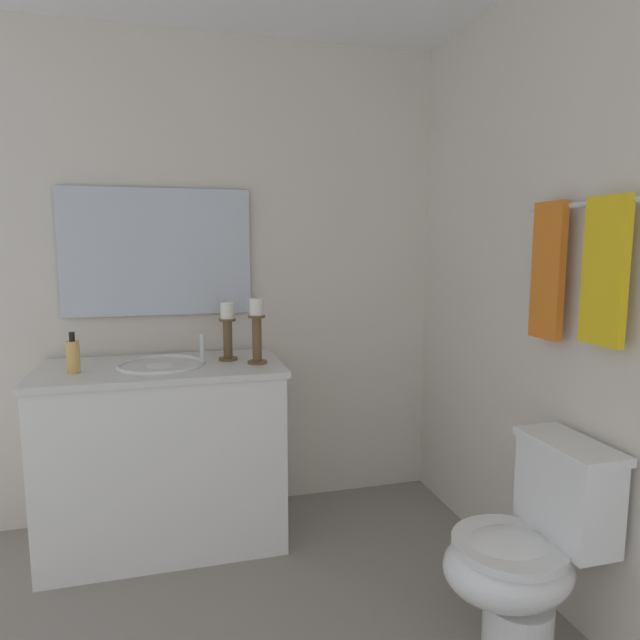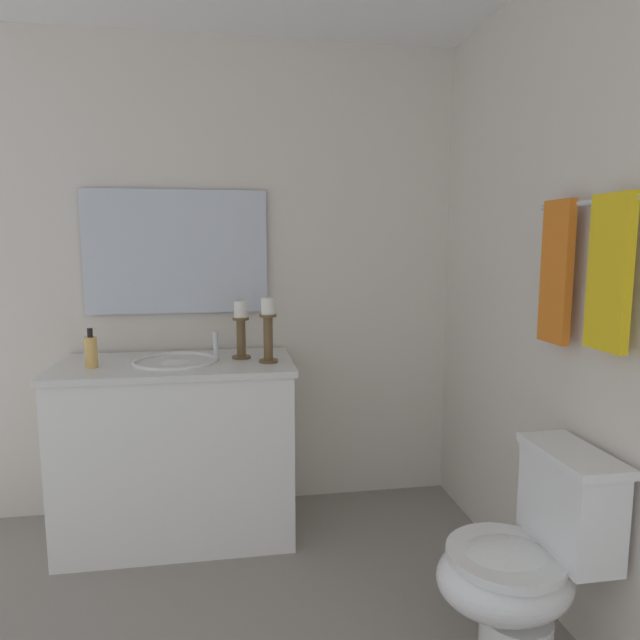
% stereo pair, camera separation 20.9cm
% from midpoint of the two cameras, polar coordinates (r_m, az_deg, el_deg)
% --- Properties ---
extents(wall_back, '(2.70, 0.04, 2.45)m').
position_cam_midpoint_polar(wall_back, '(2.11, 24.29, 1.79)').
color(wall_back, silver).
rests_on(wall_back, ground).
extents(wall_left, '(0.04, 2.92, 2.45)m').
position_cam_midpoint_polar(wall_left, '(2.97, -17.57, 3.71)').
color(wall_left, silver).
rests_on(wall_left, ground).
extents(vanity_cabinet, '(0.58, 1.11, 0.86)m').
position_cam_midpoint_polar(vanity_cabinet, '(2.82, -17.77, -13.02)').
color(vanity_cabinet, white).
rests_on(vanity_cabinet, ground).
extents(sink_basin, '(0.40, 0.40, 0.24)m').
position_cam_midpoint_polar(sink_basin, '(2.71, -18.10, -5.24)').
color(sink_basin, white).
rests_on(sink_basin, vanity_cabinet).
extents(mirror, '(0.02, 0.92, 0.63)m').
position_cam_midpoint_polar(mirror, '(2.92, -18.32, 6.60)').
color(mirror, silver).
extents(candle_holder_tall, '(0.09, 0.09, 0.31)m').
position_cam_midpoint_polar(candle_holder_tall, '(2.61, -8.78, -0.94)').
color(candle_holder_tall, brown).
rests_on(candle_holder_tall, vanity_cabinet).
extents(candle_holder_short, '(0.09, 0.09, 0.28)m').
position_cam_midpoint_polar(candle_holder_short, '(2.71, -11.65, -0.99)').
color(candle_holder_short, brown).
rests_on(candle_holder_short, vanity_cabinet).
extents(soap_bottle, '(0.06, 0.06, 0.18)m').
position_cam_midpoint_polar(soap_bottle, '(2.68, -26.07, -3.36)').
color(soap_bottle, '#E5B259').
rests_on(soap_bottle, vanity_cabinet).
extents(toilet, '(0.39, 0.54, 0.75)m').
position_cam_midpoint_polar(toilet, '(2.16, 17.59, -21.78)').
color(toilet, white).
rests_on(toilet, ground).
extents(towel_bar, '(0.56, 0.02, 0.02)m').
position_cam_midpoint_polar(towel_bar, '(2.10, 22.79, 10.88)').
color(towel_bar, silver).
extents(towel_near_vanity, '(0.16, 0.03, 0.51)m').
position_cam_midpoint_polar(towel_near_vanity, '(2.20, 19.85, 4.74)').
color(towel_near_vanity, orange).
rests_on(towel_near_vanity, towel_bar).
extents(towel_center, '(0.18, 0.03, 0.48)m').
position_cam_midpoint_polar(towel_center, '(1.97, 24.52, 4.55)').
color(towel_center, yellow).
rests_on(towel_center, towel_bar).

